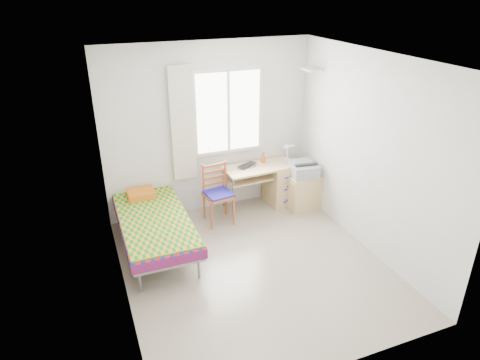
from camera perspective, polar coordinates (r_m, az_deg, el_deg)
name	(u,v)px	position (r m, az deg, el deg)	size (l,w,h in m)	color
floor	(254,266)	(5.62, 1.88, -11.35)	(3.50, 3.50, 0.00)	#BCAD93
ceiling	(257,59)	(4.59, 2.35, 15.83)	(3.50, 3.50, 0.00)	white
wall_back	(209,130)	(6.50, -4.13, 6.71)	(3.20, 3.20, 0.00)	silver
wall_left	(114,197)	(4.62, -16.45, -2.18)	(3.50, 3.50, 0.00)	silver
wall_right	(370,155)	(5.75, 16.89, 3.20)	(3.50, 3.50, 0.00)	silver
window	(228,112)	(6.49, -1.58, 9.06)	(1.10, 0.04, 1.30)	white
curtain	(183,125)	(6.28, -7.65, 7.34)	(0.35, 0.05, 1.70)	beige
floating_shelf	(311,70)	(6.57, 9.49, 14.31)	(0.20, 0.32, 0.03)	white
bed	(153,220)	(5.92, -11.51, -5.21)	(0.91, 1.92, 0.83)	gray
desk	(276,182)	(6.93, 4.80, -0.25)	(1.15, 0.58, 0.71)	tan
chair	(218,190)	(6.37, -2.96, -1.32)	(0.44, 0.44, 0.91)	#B05322
cabinet	(301,190)	(6.93, 8.14, -1.36)	(0.55, 0.50, 0.57)	tan
printer	(303,169)	(6.75, 8.34, 1.52)	(0.45, 0.51, 0.20)	gray
laptop	(249,166)	(6.65, 1.25, 1.85)	(0.33, 0.22, 0.03)	black
pen_cup	(263,159)	(6.83, 3.07, 2.80)	(0.08, 0.08, 0.10)	orange
task_lamp	(287,150)	(6.77, 6.31, 3.99)	(0.21, 0.30, 0.35)	white
book	(251,175)	(6.65, 1.49, 0.64)	(0.15, 0.21, 0.02)	gray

